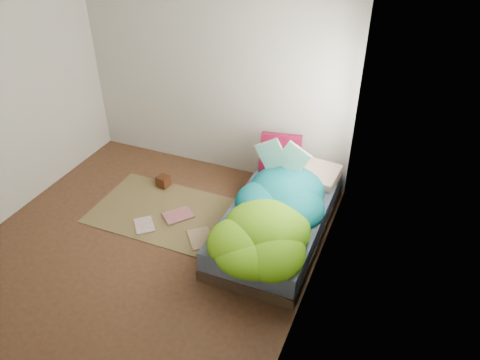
% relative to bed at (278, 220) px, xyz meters
% --- Properties ---
extents(ground, '(3.50, 3.50, 0.00)m').
position_rel_bed_xyz_m(ground, '(-1.22, -0.72, -0.17)').
color(ground, '#462D1B').
rests_on(ground, ground).
extents(room_walls, '(3.54, 3.54, 2.62)m').
position_rel_bed_xyz_m(room_walls, '(-1.21, -0.71, 1.46)').
color(room_walls, silver).
rests_on(room_walls, ground).
extents(bed, '(1.00, 2.00, 0.34)m').
position_rel_bed_xyz_m(bed, '(0.00, 0.00, 0.00)').
color(bed, '#3E3121').
rests_on(bed, ground).
extents(duvet, '(0.96, 1.84, 0.34)m').
position_rel_bed_xyz_m(duvet, '(0.00, -0.22, 0.34)').
color(duvet, '#075573').
rests_on(duvet, bed).
extents(rug, '(1.60, 1.10, 0.01)m').
position_rel_bed_xyz_m(rug, '(-1.37, -0.17, -0.16)').
color(rug, brown).
rests_on(rug, ground).
extents(pillow_floral, '(0.68, 0.46, 0.14)m').
position_rel_bed_xyz_m(pillow_floral, '(0.16, 0.69, 0.24)').
color(pillow_floral, white).
rests_on(pillow_floral, bed).
extents(pillow_magenta, '(0.49, 0.23, 0.47)m').
position_rel_bed_xyz_m(pillow_magenta, '(-0.23, 0.70, 0.41)').
color(pillow_magenta, '#530520').
rests_on(pillow_magenta, bed).
extents(open_book, '(0.51, 0.12, 0.31)m').
position_rel_bed_xyz_m(open_book, '(-0.11, 0.39, 0.67)').
color(open_book, green).
rests_on(open_book, duvet).
extents(wooden_box, '(0.16, 0.16, 0.14)m').
position_rel_bed_xyz_m(wooden_box, '(-1.62, 0.29, -0.09)').
color(wooden_box, '#37170C').
rests_on(wooden_box, rug).
extents(floor_book_a, '(0.34, 0.35, 0.02)m').
position_rel_bed_xyz_m(floor_book_a, '(-1.50, -0.56, -0.15)').
color(floor_book_a, silver).
rests_on(floor_book_a, rug).
extents(floor_book_b, '(0.39, 0.41, 0.03)m').
position_rel_bed_xyz_m(floor_book_b, '(-1.24, -0.11, -0.14)').
color(floor_book_b, '#CA7479').
rests_on(floor_book_b, rug).
extents(floor_book_c, '(0.41, 0.42, 0.03)m').
position_rel_bed_xyz_m(floor_book_c, '(-0.82, -0.53, -0.14)').
color(floor_book_c, tan).
rests_on(floor_book_c, rug).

